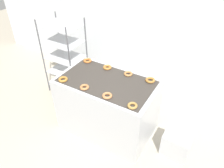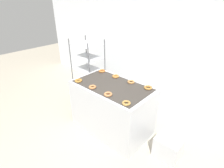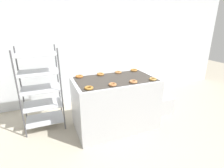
# 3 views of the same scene
# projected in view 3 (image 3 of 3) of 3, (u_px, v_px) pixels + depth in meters

# --- Properties ---
(ground_plane) EXTENTS (14.00, 14.00, 0.00)m
(ground_plane) POSITION_uv_depth(u_px,v_px,m) (131.00, 147.00, 2.81)
(ground_plane) COLOR #B2A893
(wall_back) EXTENTS (8.00, 0.05, 2.80)m
(wall_back) POSITION_uv_depth(u_px,v_px,m) (92.00, 44.00, 4.19)
(wall_back) COLOR silver
(wall_back) RESTS_ON ground_plane
(fryer_machine) EXTENTS (1.47, 0.86, 0.96)m
(fryer_machine) POSITION_uv_depth(u_px,v_px,m) (115.00, 103.00, 3.24)
(fryer_machine) COLOR #B7BABF
(fryer_machine) RESTS_ON ground_plane
(baking_rack_cart) EXTENTS (0.69, 0.52, 1.51)m
(baking_rack_cart) POSITION_uv_depth(u_px,v_px,m) (41.00, 89.00, 3.14)
(baking_rack_cart) COLOR #4C4C51
(baking_rack_cart) RESTS_ON ground_plane
(glaze_bin) EXTENTS (0.40, 0.30, 0.37)m
(glaze_bin) POSITION_uv_depth(u_px,v_px,m) (162.00, 105.00, 3.81)
(glaze_bin) COLOR #B7BABF
(glaze_bin) RESTS_ON ground_plane
(donut_near_left) EXTENTS (0.14, 0.14, 0.04)m
(donut_near_left) POSITION_uv_depth(u_px,v_px,m) (89.00, 88.00, 2.60)
(donut_near_left) COLOR #AA702C
(donut_near_left) RESTS_ON fryer_machine
(donut_near_midleft) EXTENTS (0.13, 0.13, 0.04)m
(donut_near_midleft) POSITION_uv_depth(u_px,v_px,m) (113.00, 84.00, 2.74)
(donut_near_midleft) COLOR #B37040
(donut_near_midleft) RESTS_ON fryer_machine
(donut_near_midright) EXTENTS (0.14, 0.14, 0.04)m
(donut_near_midright) POSITION_uv_depth(u_px,v_px,m) (133.00, 82.00, 2.87)
(donut_near_midright) COLOR #B47444
(donut_near_midright) RESTS_ON fryer_machine
(donut_near_right) EXTENTS (0.13, 0.13, 0.03)m
(donut_near_right) POSITION_uv_depth(u_px,v_px,m) (153.00, 79.00, 3.00)
(donut_near_right) COLOR #A87A3B
(donut_near_right) RESTS_ON fryer_machine
(donut_far_left) EXTENTS (0.14, 0.14, 0.04)m
(donut_far_left) POSITION_uv_depth(u_px,v_px,m) (79.00, 76.00, 3.14)
(donut_far_left) COLOR #BD682D
(donut_far_left) RESTS_ON fryer_machine
(donut_far_midleft) EXTENTS (0.14, 0.14, 0.04)m
(donut_far_midleft) POSITION_uv_depth(u_px,v_px,m) (100.00, 74.00, 3.27)
(donut_far_midleft) COLOR #B47131
(donut_far_midleft) RESTS_ON fryer_machine
(donut_far_midright) EXTENTS (0.13, 0.13, 0.03)m
(donut_far_midright) POSITION_uv_depth(u_px,v_px,m) (118.00, 72.00, 3.41)
(donut_far_midright) COLOR #B57841
(donut_far_midright) RESTS_ON fryer_machine
(donut_far_right) EXTENTS (0.14, 0.14, 0.04)m
(donut_far_right) POSITION_uv_depth(u_px,v_px,m) (134.00, 70.00, 3.54)
(donut_far_right) COLOR #A97131
(donut_far_right) RESTS_ON fryer_machine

